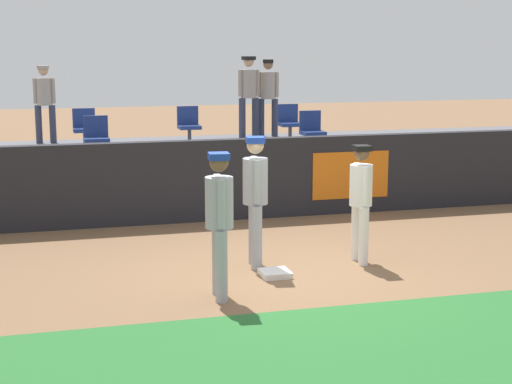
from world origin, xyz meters
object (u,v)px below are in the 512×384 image
Objects in this scene: player_fielder_home at (361,195)px; spectator_capped at (249,91)px; player_coach_visitor at (255,192)px; seat_back_right at (289,121)px; seat_back_left at (84,126)px; spectator_hooded at (45,98)px; seat_back_center at (189,123)px; first_base at (275,273)px; seat_front_left at (96,136)px; spectator_casual at (268,92)px; player_runner_visitor at (219,215)px; seat_front_right at (312,129)px.

spectator_capped is (0.31, 7.58, 1.06)m from player_fielder_home.
player_coach_visitor is 6.88m from seat_back_right.
seat_back_left is 1.51m from spectator_hooded.
first_base is at bearing -90.82° from seat_back_center.
seat_front_left is 0.45× the size of spectator_capped.
seat_front_left is (-2.00, 5.14, 1.40)m from first_base.
spectator_casual reaches higher than player_fielder_home.
spectator_hooded is (-5.28, 1.19, 0.52)m from seat_back_right.
player_coach_visitor reaches higher than seat_back_right.
player_runner_visitor is (-0.94, -0.73, 1.03)m from first_base.
seat_back_left is 0.45× the size of spectator_capped.
spectator_hooded reaches higher than seat_front_left.
player_runner_visitor is 5.97m from seat_front_left.
player_fielder_home is at bearing 92.22° from player_coach_visitor.
spectator_capped is 0.52m from spectator_casual.
player_fielder_home is at bearing -100.66° from seat_front_right.
seat_back_left is (-2.22, 0.00, 0.00)m from seat_back_center.
spectator_hooded reaches higher than first_base.
player_coach_visitor is 1.10× the size of spectator_hooded.
spectator_casual is at bearing -172.03° from spectator_hooded.
spectator_casual is (3.15, 8.80, 0.94)m from player_runner_visitor.
player_runner_visitor is 7.76m from seat_back_left.
player_coach_visitor is at bearing 118.59° from spectator_hooded.
seat_front_left is at bearing -157.70° from seat_back_right.
seat_back_left is at bearing 107.00° from first_base.
spectator_hooded reaches higher than player_runner_visitor.
player_fielder_home is at bearing -61.76° from seat_back_left.
player_coach_visitor is 6.70m from seat_back_left.
player_runner_visitor is at bearing -79.73° from seat_front_left.
seat_front_right is at bearing 158.63° from spectator_hooded.
player_coach_visitor is (-0.13, 0.55, 1.05)m from first_base.
player_runner_visitor reaches higher than player_fielder_home.
player_coach_visitor is 2.23× the size of seat_back_left.
player_coach_visitor is at bearing -117.91° from seat_front_right.
player_fielder_home is 6.65m from seat_back_right.
spectator_casual is at bearing 14.69° from seat_back_left.
player_coach_visitor is 4.97m from seat_front_left.
seat_front_right reaches higher than first_base.
spectator_casual reaches higher than seat_back_right.
player_fielder_home reaches higher than first_base.
spectator_casual is (4.22, 2.94, 0.58)m from seat_front_left.
player_runner_visitor reaches higher than first_base.
seat_front_left is at bearing 27.15° from spectator_capped.
seat_back_right is 5.44m from spectator_hooded.
player_coach_visitor is 2.23× the size of seat_back_center.
seat_back_center is 2.22m from seat_back_left.
seat_back_left is (-4.51, -0.00, -0.00)m from seat_back_right.
seat_front_right is 1.80m from seat_back_right.
seat_back_center is (1.04, 7.66, 0.37)m from player_runner_visitor.
spectator_hooded reaches higher than player_fielder_home.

